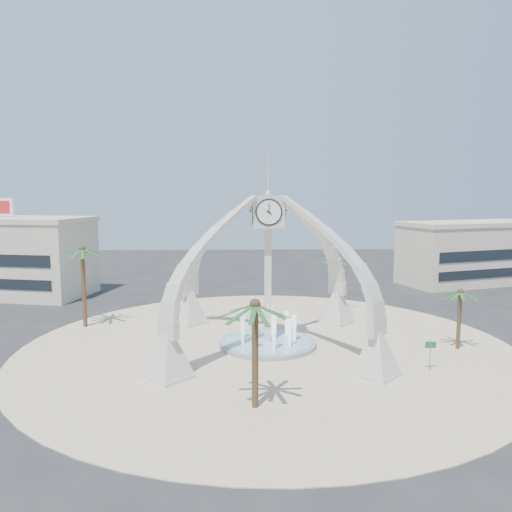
{
  "coord_description": "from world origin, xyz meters",
  "views": [
    {
      "loc": [
        -2.18,
        -39.72,
        12.57
      ],
      "look_at": [
        -0.9,
        2.0,
        7.23
      ],
      "focal_mm": 35.0,
      "sensor_mm": 36.0,
      "label": 1
    }
  ],
  "objects_px": {
    "clock_tower": "(268,268)",
    "palm_west": "(82,250)",
    "fountain": "(268,343)",
    "palm_south": "(255,306)",
    "palm_north": "(333,257)",
    "street_sign": "(430,349)",
    "palm_east": "(460,293)"
  },
  "relations": [
    {
      "from": "fountain",
      "to": "palm_west",
      "type": "relative_size",
      "value": 0.98
    },
    {
      "from": "fountain",
      "to": "palm_south",
      "type": "relative_size",
      "value": 1.14
    },
    {
      "from": "clock_tower",
      "to": "street_sign",
      "type": "relative_size",
      "value": 7.87
    },
    {
      "from": "clock_tower",
      "to": "palm_west",
      "type": "height_order",
      "value": "clock_tower"
    },
    {
      "from": "fountain",
      "to": "palm_west",
      "type": "distance_m",
      "value": 19.3
    },
    {
      "from": "clock_tower",
      "to": "palm_west",
      "type": "xyz_separation_m",
      "value": [
        -16.82,
        6.41,
        0.76
      ]
    },
    {
      "from": "fountain",
      "to": "palm_south",
      "type": "height_order",
      "value": "palm_south"
    },
    {
      "from": "clock_tower",
      "to": "palm_north",
      "type": "xyz_separation_m",
      "value": [
        7.55,
        11.86,
        -0.63
      ]
    },
    {
      "from": "palm_east",
      "to": "palm_north",
      "type": "relative_size",
      "value": 0.81
    },
    {
      "from": "clock_tower",
      "to": "palm_north",
      "type": "height_order",
      "value": "clock_tower"
    },
    {
      "from": "palm_east",
      "to": "clock_tower",
      "type": "bearing_deg",
      "value": 175.12
    },
    {
      "from": "clock_tower",
      "to": "palm_east",
      "type": "distance_m",
      "value": 15.44
    },
    {
      "from": "palm_west",
      "to": "street_sign",
      "type": "xyz_separation_m",
      "value": [
        27.98,
        -12.5,
        -5.62
      ]
    },
    {
      "from": "palm_east",
      "to": "street_sign",
      "type": "height_order",
      "value": "palm_east"
    },
    {
      "from": "palm_south",
      "to": "palm_north",
      "type": "bearing_deg",
      "value": 69.35
    },
    {
      "from": "palm_west",
      "to": "street_sign",
      "type": "distance_m",
      "value": 31.16
    },
    {
      "from": "palm_north",
      "to": "street_sign",
      "type": "height_order",
      "value": "palm_north"
    },
    {
      "from": "fountain",
      "to": "street_sign",
      "type": "distance_m",
      "value": 12.79
    },
    {
      "from": "palm_west",
      "to": "palm_south",
      "type": "bearing_deg",
      "value": -49.71
    },
    {
      "from": "fountain",
      "to": "street_sign",
      "type": "height_order",
      "value": "fountain"
    },
    {
      "from": "palm_north",
      "to": "street_sign",
      "type": "xyz_separation_m",
      "value": [
        3.61,
        -17.96,
        -4.23
      ]
    },
    {
      "from": "palm_west",
      "to": "clock_tower",
      "type": "bearing_deg",
      "value": -20.85
    },
    {
      "from": "fountain",
      "to": "street_sign",
      "type": "relative_size",
      "value": 3.51
    },
    {
      "from": "palm_west",
      "to": "palm_north",
      "type": "xyz_separation_m",
      "value": [
        24.37,
        5.46,
        -1.4
      ]
    },
    {
      "from": "fountain",
      "to": "street_sign",
      "type": "bearing_deg",
      "value": -28.65
    },
    {
      "from": "street_sign",
      "to": "palm_south",
      "type": "bearing_deg",
      "value": -155.07
    },
    {
      "from": "palm_west",
      "to": "palm_north",
      "type": "distance_m",
      "value": 25.01
    },
    {
      "from": "palm_east",
      "to": "palm_north",
      "type": "height_order",
      "value": "palm_north"
    },
    {
      "from": "palm_south",
      "to": "street_sign",
      "type": "relative_size",
      "value": 3.06
    },
    {
      "from": "clock_tower",
      "to": "palm_west",
      "type": "distance_m",
      "value": 18.02
    },
    {
      "from": "palm_north",
      "to": "palm_south",
      "type": "height_order",
      "value": "palm_south"
    },
    {
      "from": "clock_tower",
      "to": "fountain",
      "type": "height_order",
      "value": "clock_tower"
    }
  ]
}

